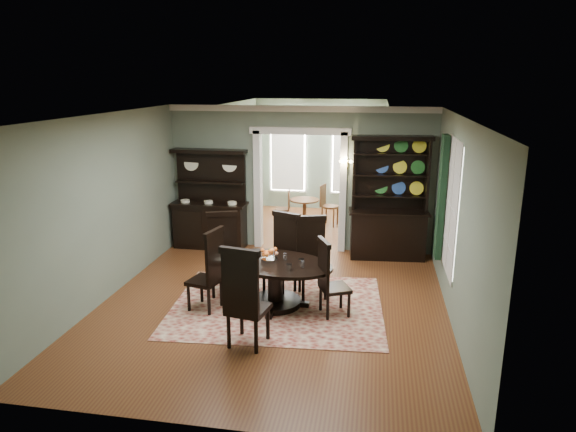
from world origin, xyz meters
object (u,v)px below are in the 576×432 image
(parlor_table, at_px, (304,208))
(welsh_dresser, at_px, (388,214))
(sideboard, at_px, (210,214))
(dining_table, at_px, (275,275))

(parlor_table, bearing_deg, welsh_dresser, -45.35)
(sideboard, relative_size, welsh_dresser, 0.86)
(sideboard, bearing_deg, dining_table, -53.57)
(dining_table, distance_m, parlor_table, 4.69)
(sideboard, xyz_separation_m, welsh_dresser, (3.74, -0.02, 0.16))
(sideboard, bearing_deg, welsh_dresser, 0.30)
(sideboard, height_order, welsh_dresser, welsh_dresser)
(dining_table, xyz_separation_m, welsh_dresser, (1.79, 2.68, 0.37))
(dining_table, relative_size, parlor_table, 2.95)
(sideboard, distance_m, parlor_table, 2.67)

